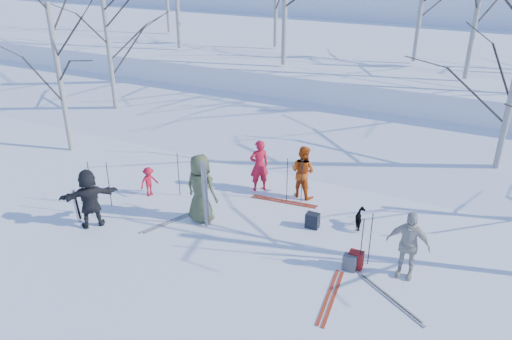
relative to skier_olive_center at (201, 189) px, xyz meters
The scene contains 33 objects.
ground 1.56m from the skier_olive_center, 25.88° to the right, with size 120.00×120.00×0.00m, color white.
snow_ramp 6.60m from the skier_olive_center, 80.12° to the left, with size 70.00×9.50×1.40m, color white.
snow_plateau 16.49m from the skier_olive_center, 86.09° to the left, with size 70.00×18.00×2.20m, color white.
far_hill 37.49m from the skier_olive_center, 88.28° to the left, with size 90.00×30.00×6.00m, color white.
skier_olive_center is the anchor object (origin of this frame).
skier_red_north 2.35m from the skier_olive_center, 75.79° to the left, with size 0.57×0.38×1.58m, color red.
skier_redor_behind 3.09m from the skier_olive_center, 52.70° to the left, with size 0.76×0.59×1.55m, color #BF470E.
skier_red_seated 2.24m from the skier_olive_center, 165.90° to the left, with size 0.57×0.33×0.88m, color red.
skier_cream_east 5.30m from the skier_olive_center, ahead, with size 0.94×0.39×1.61m, color beige.
skier_grey_west 2.84m from the skier_olive_center, 147.92° to the right, with size 1.47×0.47×1.59m, color black.
dog 4.20m from the skier_olive_center, 20.80° to the left, with size 0.27×0.59×0.50m, color black.
upright_ski_left 0.40m from the skier_olive_center, 45.83° to the right, with size 0.07×0.02×1.90m, color silver.
upright_ski_right 0.38m from the skier_olive_center, 34.95° to the right, with size 0.07×0.02×1.90m, color silver.
ski_pair_a 3.82m from the skier_olive_center, 166.41° to the right, with size 1.59×1.36×0.02m, color silver, non-canonical shape.
ski_pair_b 5.37m from the skier_olive_center, 10.82° to the right, with size 1.69×1.23×0.02m, color silver, non-canonical shape.
ski_pair_c 2.62m from the skier_olive_center, 50.61° to the left, with size 1.91×0.39×0.02m, color #9E2C16, non-canonical shape.
ski_pair_d 4.46m from the skier_olive_center, 20.32° to the right, with size 0.39×1.91×0.02m, color #9E2C16, non-canonical shape.
ski_pair_e 1.21m from the skier_olive_center, 149.96° to the right, with size 0.89×1.84×0.02m, color silver, non-canonical shape.
ski_pole_a 2.91m from the skier_olive_center, 46.77° to the left, with size 0.02×0.02×1.34m, color black.
ski_pole_b 3.26m from the skier_olive_center, 168.19° to the right, with size 0.02×0.02×1.34m, color black.
ski_pole_c 4.48m from the skier_olive_center, ahead, with size 0.02×0.02×1.34m, color black.
ski_pole_d 1.63m from the skier_olive_center, 145.88° to the left, with size 0.02×0.02×1.34m, color black.
ski_pole_e 4.37m from the skier_olive_center, ahead, with size 0.02×0.02×1.34m, color black.
ski_pole_f 2.53m from the skier_olive_center, 50.21° to the left, with size 0.02×0.02×1.34m, color black.
ski_pole_g 3.05m from the skier_olive_center, 159.24° to the right, with size 0.02×0.02×1.34m, color black.
ski_pole_h 2.74m from the skier_olive_center, 169.73° to the right, with size 0.02×0.02×1.34m, color black.
backpack_red 4.32m from the skier_olive_center, ahead, with size 0.32×0.22×0.42m, color maroon.
backpack_grey 4.24m from the skier_olive_center, ahead, with size 0.30×0.20×0.38m, color #54575B.
backpack_dark 3.01m from the skier_olive_center, 18.96° to the left, with size 0.34×0.24×0.40m, color black.
birch_plateau_i 11.74m from the skier_olive_center, 61.53° to the left, with size 4.31×4.31×5.31m, color silver, non-canonical shape.
birch_edge_a 7.26m from the skier_olive_center, 162.83° to the left, with size 4.12×4.12×5.03m, color silver, non-canonical shape.
birch_edge_d 9.33m from the skier_olive_center, 144.44° to the left, with size 4.29×4.29×5.27m, color silver, non-canonical shape.
birch_edge_e 9.04m from the skier_olive_center, 39.71° to the left, with size 4.56×4.56×5.65m, color silver, non-canonical shape.
Camera 1 is at (5.27, -9.13, 6.79)m, focal length 35.00 mm.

